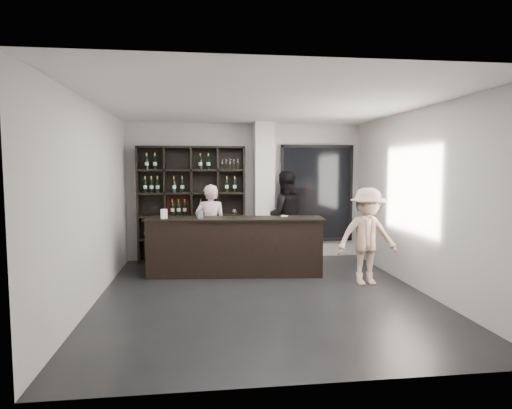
{
  "coord_description": "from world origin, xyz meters",
  "views": [
    {
      "loc": [
        -0.93,
        -6.38,
        1.96
      ],
      "look_at": [
        0.01,
        1.1,
        1.31
      ],
      "focal_mm": 30.0,
      "sensor_mm": 36.0,
      "label": 1
    }
  ],
  "objects": [
    {
      "name": "customer",
      "position": [
        1.8,
        0.4,
        0.81
      ],
      "size": [
        1.08,
        0.65,
        1.63
      ],
      "primitive_type": "imported",
      "rotation": [
        0.0,
        0.0,
        0.05
      ],
      "color": "tan",
      "rests_on": "floor"
    },
    {
      "name": "glass_panel",
      "position": [
        1.55,
        2.69,
        1.4
      ],
      "size": [
        1.6,
        0.08,
        2.1
      ],
      "color": "black",
      "rests_on": "floor"
    },
    {
      "name": "spit_cup",
      "position": [
        -0.97,
        1.3,
        1.12
      ],
      "size": [
        0.12,
        0.12,
        0.13
      ],
      "primitive_type": "cylinder",
      "rotation": [
        0.0,
        0.0,
        0.22
      ],
      "color": "silver",
      "rests_on": "tasting_counter"
    },
    {
      "name": "tasting_counter",
      "position": [
        -0.35,
        1.3,
        0.53
      ],
      "size": [
        3.21,
        0.67,
        1.06
      ],
      "rotation": [
        0.0,
        0.0,
        -0.1
      ],
      "color": "black",
      "rests_on": "floor"
    },
    {
      "name": "floor",
      "position": [
        0.0,
        0.0,
        -0.01
      ],
      "size": [
        5.0,
        5.5,
        0.01
      ],
      "primitive_type": "cube",
      "color": "black",
      "rests_on": "ground"
    },
    {
      "name": "taster_black",
      "position": [
        0.78,
        2.4,
        0.95
      ],
      "size": [
        0.93,
        0.73,
        1.89
      ],
      "primitive_type": "imported",
      "rotation": [
        0.0,
        0.0,
        3.15
      ],
      "color": "black",
      "rests_on": "floor"
    },
    {
      "name": "card_stand",
      "position": [
        -1.61,
        1.33,
        1.14
      ],
      "size": [
        0.13,
        0.09,
        0.17
      ],
      "primitive_type": "cube",
      "rotation": [
        0.0,
        0.0,
        0.36
      ],
      "color": "white",
      "rests_on": "tasting_counter"
    },
    {
      "name": "napkin_stack",
      "position": [
        0.58,
        1.38,
        1.06
      ],
      "size": [
        0.15,
        0.15,
        0.02
      ],
      "primitive_type": "cube",
      "rotation": [
        0.0,
        0.0,
        -0.42
      ],
      "color": "white",
      "rests_on": "tasting_counter"
    },
    {
      "name": "structural_column",
      "position": [
        0.35,
        2.47,
        1.45
      ],
      "size": [
        0.4,
        0.4,
        2.9
      ],
      "primitive_type": "cube",
      "color": "silver",
      "rests_on": "floor"
    },
    {
      "name": "wine_shelf",
      "position": [
        -1.15,
        2.57,
        1.2
      ],
      "size": [
        2.2,
        0.35,
        2.4
      ],
      "primitive_type": null,
      "color": "black",
      "rests_on": "floor"
    },
    {
      "name": "wine_glass",
      "position": [
        -0.37,
        1.18,
        1.15
      ],
      "size": [
        0.1,
        0.1,
        0.19
      ],
      "primitive_type": null,
      "rotation": [
        0.0,
        0.0,
        0.34
      ],
      "color": "white",
      "rests_on": "tasting_counter"
    },
    {
      "name": "taster_pink",
      "position": [
        -0.78,
        1.85,
        0.82
      ],
      "size": [
        0.63,
        0.44,
        1.64
      ],
      "primitive_type": "imported",
      "rotation": [
        0.0,
        0.0,
        3.06
      ],
      "color": "#D1A5AC",
      "rests_on": "floor"
    }
  ]
}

